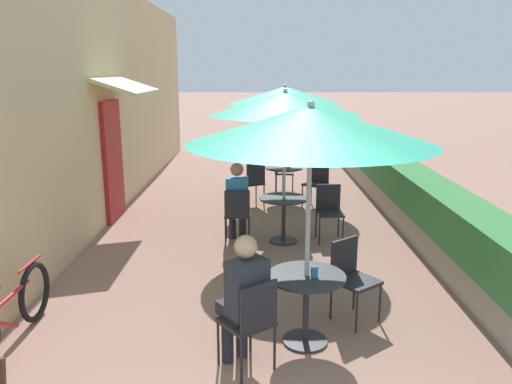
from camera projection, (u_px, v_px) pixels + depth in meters
cafe_facade_wall at (110, 99)px, 9.11m from camera, size 0.98×14.29×4.20m
planter_hedge at (393, 182)px, 9.49m from camera, size 0.60×13.29×1.01m
patio_table_near at (306, 295)px, 4.79m from camera, size 0.75×0.75×0.71m
patio_umbrella_near at (311, 125)px, 4.41m from camera, size 2.24×2.24×2.35m
cafe_chair_near_left at (251, 318)px, 4.31m from camera, size 0.56×0.56×0.87m
seated_patron_near_left at (244, 295)px, 4.36m from camera, size 0.50×0.51×1.25m
cafe_chair_near_right at (351, 273)px, 5.27m from camera, size 0.56×0.56×0.87m
coffee_cup_near at (314, 272)px, 4.70m from camera, size 0.07×0.07×0.09m
patio_table_mid at (284, 210)px, 7.68m from camera, size 0.75×0.75×0.71m
patio_umbrella_mid at (285, 104)px, 7.29m from camera, size 2.24×2.24×2.35m
cafe_chair_mid_left at (237, 211)px, 7.58m from camera, size 0.41×0.41×0.87m
seated_patron_mid_left at (237, 199)px, 7.65m from camera, size 0.35×0.41×1.25m
cafe_chair_mid_right at (329, 208)px, 7.77m from camera, size 0.41×0.41×0.87m
patio_table_far at (284, 177)px, 10.07m from camera, size 0.75×0.75×0.71m
patio_umbrella_far at (285, 95)px, 9.68m from camera, size 2.24×2.24×2.35m
cafe_chair_far_left at (253, 180)px, 9.70m from camera, size 0.53×0.53×0.87m
cafe_chair_far_right at (317, 180)px, 9.74m from camera, size 0.56×0.56×0.87m
cafe_chair_far_back at (281, 170)px, 10.77m from camera, size 0.43×0.43×0.87m
coffee_cup_far at (288, 165)px, 10.02m from camera, size 0.07×0.07×0.09m
bicycle_leaning at (9, 314)px, 4.76m from camera, size 0.11×1.68×0.72m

